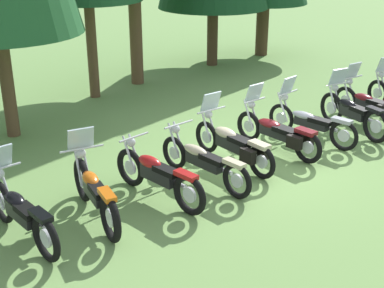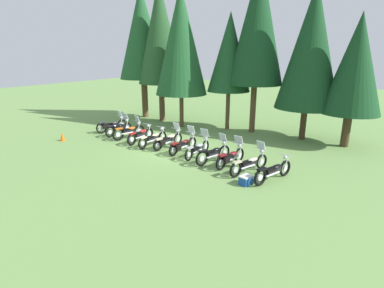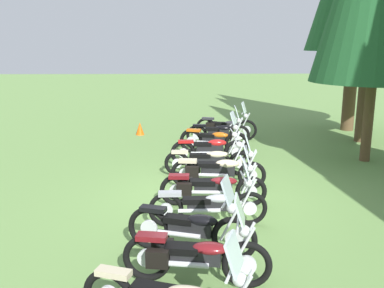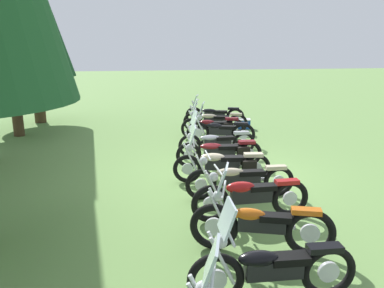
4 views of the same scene
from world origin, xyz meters
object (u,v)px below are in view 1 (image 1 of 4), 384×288
(motorcycle_6, at_px, (278,132))
(motorcycle_8, at_px, (352,112))
(motorcycle_9, at_px, (371,104))
(motorcycle_4, at_px, (203,161))
(motorcycle_5, at_px, (234,143))
(motorcycle_7, at_px, (310,121))
(motorcycle_3, at_px, (158,175))
(motorcycle_1, at_px, (21,212))
(motorcycle_2, at_px, (95,192))

(motorcycle_6, distance_m, motorcycle_8, 2.23)
(motorcycle_8, relative_size, motorcycle_9, 0.99)
(motorcycle_4, distance_m, motorcycle_5, 1.00)
(motorcycle_7, distance_m, motorcycle_9, 2.08)
(motorcycle_9, bearing_deg, motorcycle_6, 90.54)
(motorcycle_3, height_order, motorcycle_9, motorcycle_9)
(motorcycle_5, distance_m, motorcycle_7, 2.23)
(motorcycle_1, relative_size, motorcycle_8, 1.02)
(motorcycle_6, bearing_deg, motorcycle_8, -98.62)
(motorcycle_2, height_order, motorcycle_7, motorcycle_2)
(motorcycle_5, distance_m, motorcycle_6, 1.20)
(motorcycle_8, bearing_deg, motorcycle_4, 99.95)
(motorcycle_6, relative_size, motorcycle_7, 1.01)
(motorcycle_4, bearing_deg, motorcycle_1, 82.90)
(motorcycle_6, bearing_deg, motorcycle_7, -92.07)
(motorcycle_7, bearing_deg, motorcycle_8, -108.68)
(motorcycle_4, height_order, motorcycle_8, motorcycle_8)
(motorcycle_7, relative_size, motorcycle_9, 1.06)
(motorcycle_6, bearing_deg, motorcycle_4, 91.03)
(motorcycle_8, bearing_deg, motorcycle_3, 100.41)
(motorcycle_5, relative_size, motorcycle_9, 1.06)
(motorcycle_1, bearing_deg, motorcycle_9, -95.17)
(motorcycle_5, bearing_deg, motorcycle_8, -95.11)
(motorcycle_6, height_order, motorcycle_9, motorcycle_9)
(motorcycle_4, relative_size, motorcycle_6, 1.02)
(motorcycle_1, xyz_separation_m, motorcycle_5, (4.35, -0.45, -0.00))
(motorcycle_3, height_order, motorcycle_5, motorcycle_5)
(motorcycle_8, xyz_separation_m, motorcycle_9, (0.89, -0.00, -0.02))
(motorcycle_5, distance_m, motorcycle_8, 3.43)
(motorcycle_7, bearing_deg, motorcycle_4, 85.54)
(motorcycle_3, xyz_separation_m, motorcycle_8, (5.39, -0.69, 0.03))
(motorcycle_1, xyz_separation_m, motorcycle_9, (8.60, -1.15, -0.00))
(motorcycle_5, height_order, motorcycle_7, motorcycle_5)
(motorcycle_2, distance_m, motorcycle_9, 7.50)
(motorcycle_2, height_order, motorcycle_9, motorcycle_2)
(motorcycle_1, bearing_deg, motorcycle_5, -93.48)
(motorcycle_3, bearing_deg, motorcycle_7, -94.71)
(motorcycle_6, xyz_separation_m, motorcycle_9, (3.07, -0.48, 0.02))
(motorcycle_6, bearing_deg, motorcycle_5, 83.47)
(motorcycle_5, xyz_separation_m, motorcycle_7, (2.21, -0.32, -0.02))
(motorcycle_1, height_order, motorcycle_2, motorcycle_2)
(motorcycle_5, height_order, motorcycle_6, motorcycle_5)
(motorcycle_5, bearing_deg, motorcycle_1, 90.69)
(motorcycle_5, xyz_separation_m, motorcycle_6, (1.18, -0.22, -0.02))
(motorcycle_8, bearing_deg, motorcycle_7, 89.62)
(motorcycle_4, xyz_separation_m, motorcycle_5, (0.99, 0.11, 0.04))
(motorcycle_2, relative_size, motorcycle_9, 1.00)
(motorcycle_4, xyz_separation_m, motorcycle_9, (5.24, -0.59, 0.04))
(motorcycle_6, height_order, motorcycle_8, motorcycle_8)
(motorcycle_4, relative_size, motorcycle_8, 1.10)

